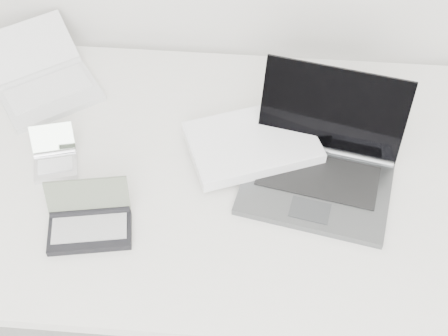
# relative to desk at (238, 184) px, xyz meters

# --- Properties ---
(desk) EXTENTS (1.60, 0.80, 0.73)m
(desk) POSITION_rel_desk_xyz_m (0.00, 0.00, 0.00)
(desk) COLOR white
(desk) RESTS_ON ground
(laptop_large) EXTENTS (0.51, 0.39, 0.21)m
(laptop_large) POSITION_rel_desk_xyz_m (0.11, 0.03, 0.08)
(laptop_large) COLOR #575A5C
(laptop_large) RESTS_ON desk
(netbook_open_white) EXTENTS (0.35, 0.36, 0.10)m
(netbook_open_white) POSITION_rel_desk_xyz_m (-0.51, 0.23, 0.07)
(netbook_open_white) COLOR silver
(netbook_open_white) RESTS_ON desk
(pda_silver) EXTENTS (0.12, 0.14, 0.07)m
(pda_silver) POSITION_rel_desk_xyz_m (-0.42, -0.01, 0.06)
(pda_silver) COLOR silver
(pda_silver) RESTS_ON desk
(palmtop_charcoal) EXTENTS (0.19, 0.15, 0.09)m
(palmtop_charcoal) POSITION_rel_desk_xyz_m (-0.30, -0.18, 0.07)
(palmtop_charcoal) COLOR black
(palmtop_charcoal) RESTS_ON desk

